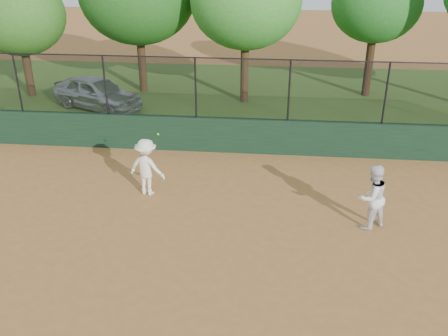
# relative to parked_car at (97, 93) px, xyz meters

# --- Properties ---
(ground) EXTENTS (80.00, 80.00, 0.00)m
(ground) POSITION_rel_parked_car_xyz_m (5.31, -10.03, -0.67)
(ground) COLOR #AD6E37
(ground) RESTS_ON ground
(back_wall) EXTENTS (26.00, 0.20, 1.20)m
(back_wall) POSITION_rel_parked_car_xyz_m (5.31, -4.03, -0.07)
(back_wall) COLOR #16321E
(back_wall) RESTS_ON ground
(grass_strip) EXTENTS (36.00, 12.00, 0.01)m
(grass_strip) POSITION_rel_parked_car_xyz_m (5.31, 1.97, -0.67)
(grass_strip) COLOR #35591B
(grass_strip) RESTS_ON ground
(parked_car) EXTENTS (4.25, 3.11, 1.35)m
(parked_car) POSITION_rel_parked_car_xyz_m (0.00, 0.00, 0.00)
(parked_car) COLOR #B2B7BD
(parked_car) RESTS_ON ground
(player_second) EXTENTS (1.05, 0.99, 1.70)m
(player_second) POSITION_rel_parked_car_xyz_m (9.83, -8.39, 0.18)
(player_second) COLOR white
(player_second) RESTS_ON ground
(player_main) EXTENTS (1.20, 0.89, 1.95)m
(player_main) POSITION_rel_parked_car_xyz_m (3.88, -7.21, 0.15)
(player_main) COLOR white
(player_main) RESTS_ON ground
(fence_assembly) EXTENTS (26.00, 0.06, 2.00)m
(fence_assembly) POSITION_rel_parked_car_xyz_m (5.28, -4.03, 1.56)
(fence_assembly) COLOR black
(fence_assembly) RESTS_ON back_wall
(tree_0) EXTENTS (3.98, 3.62, 5.27)m
(tree_0) POSITION_rel_parked_car_xyz_m (-3.62, 1.48, 2.86)
(tree_0) COLOR #4D331B
(tree_0) RESTS_ON ground
(tree_2) EXTENTS (4.55, 4.13, 6.19)m
(tree_2) POSITION_rel_parked_car_xyz_m (6.06, 1.58, 3.54)
(tree_2) COLOR #4C331B
(tree_2) RESTS_ON ground
(tree_3) EXTENTS (3.79, 3.45, 5.64)m
(tree_3) POSITION_rel_parked_car_xyz_m (11.50, 3.01, 3.31)
(tree_3) COLOR #3B2313
(tree_3) RESTS_ON ground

